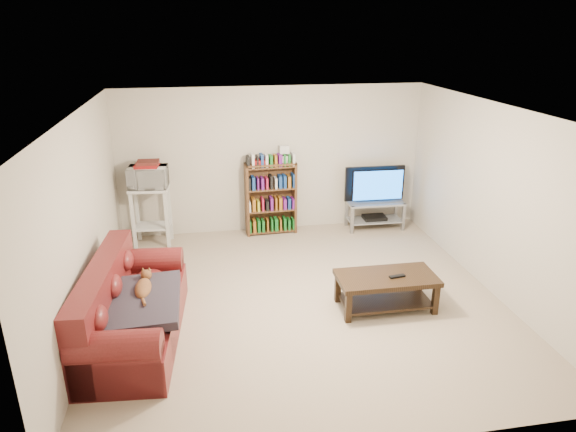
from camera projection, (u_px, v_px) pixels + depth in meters
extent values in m
plane|color=tan|center=(301.00, 299.00, 6.56)|extent=(5.00, 5.00, 0.00)
plane|color=white|center=(303.00, 111.00, 5.72)|extent=(5.00, 5.00, 0.00)
plane|color=beige|center=(272.00, 160.00, 8.45)|extent=(5.00, 0.00, 5.00)
plane|color=beige|center=(367.00, 324.00, 3.83)|extent=(5.00, 0.00, 5.00)
plane|color=beige|center=(83.00, 225.00, 5.74)|extent=(0.00, 5.00, 5.00)
plane|color=beige|center=(494.00, 200.00, 6.54)|extent=(0.00, 5.00, 5.00)
cube|color=maroon|center=(137.00, 322.00, 5.70)|extent=(1.07, 2.16, 0.40)
cube|color=maroon|center=(104.00, 303.00, 5.58)|extent=(0.43, 2.11, 0.88)
cube|color=maroon|center=(118.00, 370.00, 4.81)|extent=(0.88, 0.31, 0.52)
cube|color=maroon|center=(150.00, 279.00, 6.54)|extent=(0.88, 0.31, 0.52)
cube|color=#2E2833|center=(141.00, 302.00, 5.46)|extent=(0.81, 1.05, 0.18)
cube|color=black|center=(387.00, 278.00, 6.24)|extent=(1.21, 0.61, 0.06)
cube|color=black|center=(385.00, 300.00, 6.35)|extent=(1.09, 0.55, 0.03)
cube|color=black|center=(348.00, 308.00, 6.01)|extent=(0.07, 0.07, 0.38)
cube|color=black|center=(435.00, 300.00, 6.17)|extent=(0.07, 0.07, 0.38)
cube|color=black|center=(338.00, 288.00, 6.45)|extent=(0.07, 0.07, 0.38)
cube|color=black|center=(419.00, 281.00, 6.62)|extent=(0.07, 0.07, 0.38)
cube|color=black|center=(397.00, 276.00, 6.19)|extent=(0.20, 0.08, 0.02)
cube|color=#999EA3|center=(375.00, 202.00, 8.70)|extent=(0.96, 0.45, 0.03)
cube|color=#999EA3|center=(374.00, 220.00, 8.81)|extent=(0.92, 0.43, 0.02)
cube|color=gray|center=(352.00, 220.00, 8.55)|extent=(0.05, 0.05, 0.48)
cube|color=gray|center=(403.00, 217.00, 8.67)|extent=(0.05, 0.05, 0.48)
cube|color=gray|center=(346.00, 212.00, 8.89)|extent=(0.05, 0.05, 0.48)
cube|color=gray|center=(396.00, 210.00, 9.02)|extent=(0.05, 0.05, 0.48)
imported|color=black|center=(376.00, 185.00, 8.59)|extent=(1.03, 0.16, 0.59)
cube|color=black|center=(374.00, 217.00, 8.80)|extent=(0.39, 0.27, 0.06)
cube|color=#50321B|center=(247.00, 200.00, 8.38)|extent=(0.05, 0.26, 1.21)
cube|color=#50321B|center=(294.00, 197.00, 8.54)|extent=(0.05, 0.26, 1.21)
cube|color=#50321B|center=(270.00, 164.00, 8.25)|extent=(0.85, 0.30, 0.03)
cube|color=maroon|center=(259.00, 161.00, 8.20)|extent=(0.25, 0.20, 0.07)
cube|color=silver|center=(149.00, 188.00, 7.91)|extent=(0.63, 0.48, 0.04)
cube|color=silver|center=(153.00, 226.00, 8.13)|extent=(0.56, 0.43, 0.03)
cube|color=silver|center=(133.00, 222.00, 7.89)|extent=(0.05, 0.05, 0.91)
cube|color=silver|center=(167.00, 220.00, 7.93)|extent=(0.05, 0.05, 0.91)
cube|color=silver|center=(137.00, 214.00, 8.22)|extent=(0.05, 0.05, 0.91)
cube|color=silver|center=(170.00, 213.00, 8.26)|extent=(0.05, 0.05, 0.91)
imported|color=silver|center=(148.00, 177.00, 7.84)|extent=(0.61, 0.44, 0.32)
cube|color=maroon|center=(147.00, 165.00, 7.78)|extent=(0.37, 0.33, 0.05)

